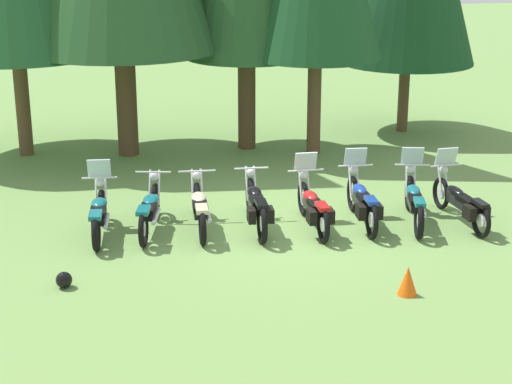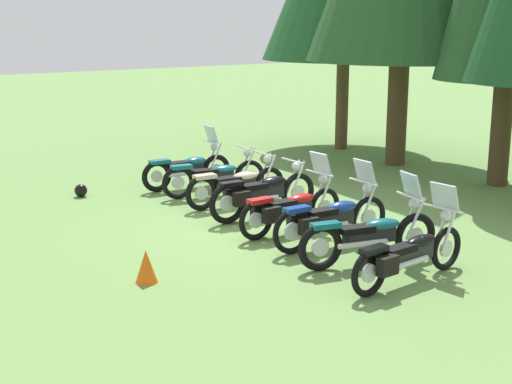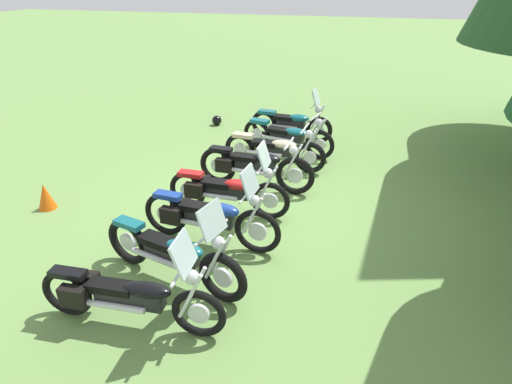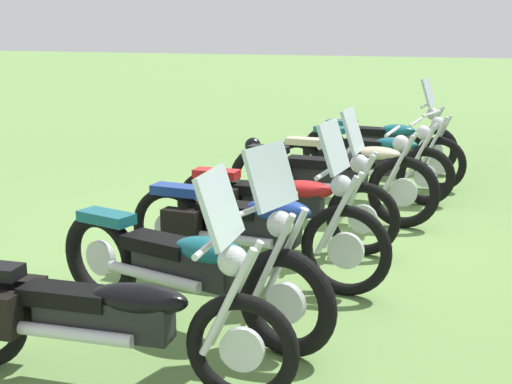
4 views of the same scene
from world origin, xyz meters
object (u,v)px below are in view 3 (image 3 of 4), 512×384
motorcycle_0 (292,123)px  motorcycle_7 (127,295)px  motorcycle_1 (288,136)px  traffic_cone (46,196)px  motorcycle_2 (275,149)px  motorcycle_4 (226,189)px  dropped_helmet (217,120)px  motorcycle_6 (173,253)px  motorcycle_3 (254,166)px  motorcycle_5 (208,216)px

motorcycle_0 → motorcycle_7: 6.99m
motorcycle_1 → traffic_cone: 5.28m
motorcycle_2 → motorcycle_4: 2.18m
motorcycle_0 → motorcycle_4: 4.06m
dropped_helmet → motorcycle_1: bearing=56.8°
motorcycle_6 → traffic_cone: motorcycle_6 is taller
motorcycle_6 → motorcycle_0: bearing=100.4°
motorcycle_3 → motorcycle_6: (3.09, -0.23, -0.01)m
motorcycle_1 → motorcycle_5: 4.10m
motorcycle_0 → motorcycle_3: 2.97m
motorcycle_4 → motorcycle_6: motorcycle_6 is taller
motorcycle_1 → motorcycle_6: motorcycle_6 is taller
motorcycle_2 → traffic_cone: (2.90, -3.53, -0.20)m
motorcycle_2 → motorcycle_4: motorcycle_4 is taller
motorcycle_2 → dropped_helmet: (-2.49, -2.27, -0.30)m
traffic_cone → motorcycle_3: bearing=118.4°
motorcycle_4 → dropped_helmet: motorcycle_4 is taller
motorcycle_4 → traffic_cone: motorcycle_4 is taller
motorcycle_5 → motorcycle_7: (1.93, -0.26, -0.04)m
motorcycle_4 → motorcycle_6: bearing=-91.4°
motorcycle_0 → motorcycle_6: motorcycle_6 is taller
motorcycle_0 → motorcycle_7: (6.97, -0.54, -0.01)m
motorcycle_7 → motorcycle_2: bearing=80.1°
motorcycle_0 → motorcycle_7: size_ratio=0.91×
motorcycle_0 → motorcycle_5: motorcycle_5 is taller
motorcycle_4 → motorcycle_7: size_ratio=0.94×
motorcycle_4 → dropped_helmet: size_ratio=8.23×
motorcycle_3 → motorcycle_7: 4.02m
motorcycle_1 → motorcycle_5: (4.09, -0.38, 0.05)m
traffic_cone → motorcycle_5: bearing=85.7°
motorcycle_7 → motorcycle_4: bearing=82.3°
motorcycle_5 → dropped_helmet: 5.98m
motorcycle_4 → motorcycle_5: bearing=-87.2°
motorcycle_0 → motorcycle_6: 6.07m
traffic_cone → motorcycle_7: bearing=53.9°
motorcycle_0 → motorcycle_5: 5.04m
motorcycle_6 → dropped_helmet: motorcycle_6 is taller
motorcycle_1 → motorcycle_7: motorcycle_7 is taller
motorcycle_3 → dropped_helmet: size_ratio=8.72×
motorcycle_5 → motorcycle_6: bearing=-91.6°
dropped_helmet → motorcycle_2: bearing=42.4°
motorcycle_2 → motorcycle_4: size_ratio=1.03×
motorcycle_5 → motorcycle_2: bearing=88.3°
motorcycle_1 → traffic_cone: size_ratio=4.75×
motorcycle_4 → motorcycle_7: bearing=-94.3°
motorcycle_1 → motorcycle_5: motorcycle_5 is taller
motorcycle_4 → motorcycle_7: (2.92, -0.20, -0.01)m
motorcycle_0 → motorcycle_4: (4.05, -0.34, 0.01)m
motorcycle_1 → motorcycle_7: size_ratio=0.97×
motorcycle_5 → motorcycle_7: 1.95m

